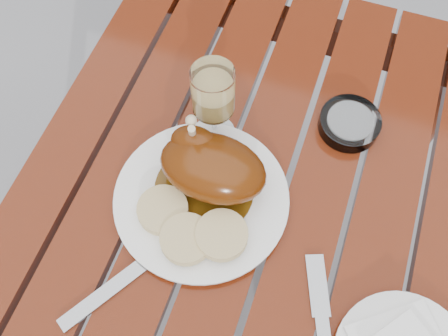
{
  "coord_description": "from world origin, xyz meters",
  "views": [
    {
      "loc": [
        0.08,
        -0.27,
        1.55
      ],
      "look_at": [
        -0.05,
        0.1,
        0.78
      ],
      "focal_mm": 40.0,
      "sensor_mm": 36.0,
      "label": 1
    }
  ],
  "objects_px": {
    "table": "(231,288)",
    "ashtray": "(349,123)",
    "dinner_plate": "(202,199)",
    "wine_glass": "(214,106)"
  },
  "relations": [
    {
      "from": "ashtray",
      "to": "dinner_plate",
      "type": "bearing_deg",
      "value": -131.56
    },
    {
      "from": "table",
      "to": "ashtray",
      "type": "bearing_deg",
      "value": 63.83
    },
    {
      "from": "dinner_plate",
      "to": "wine_glass",
      "type": "distance_m",
      "value": 0.16
    },
    {
      "from": "wine_glass",
      "to": "dinner_plate",
      "type": "bearing_deg",
      "value": -79.3
    },
    {
      "from": "table",
      "to": "ashtray",
      "type": "height_order",
      "value": "ashtray"
    },
    {
      "from": "dinner_plate",
      "to": "wine_glass",
      "type": "relative_size",
      "value": 1.67
    },
    {
      "from": "table",
      "to": "wine_glass",
      "type": "bearing_deg",
      "value": 119.05
    },
    {
      "from": "table",
      "to": "ashtray",
      "type": "distance_m",
      "value": 0.49
    },
    {
      "from": "dinner_plate",
      "to": "ashtray",
      "type": "bearing_deg",
      "value": 48.44
    },
    {
      "from": "dinner_plate",
      "to": "ashtray",
      "type": "xyz_separation_m",
      "value": [
        0.21,
        0.23,
        0.0
      ]
    }
  ]
}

